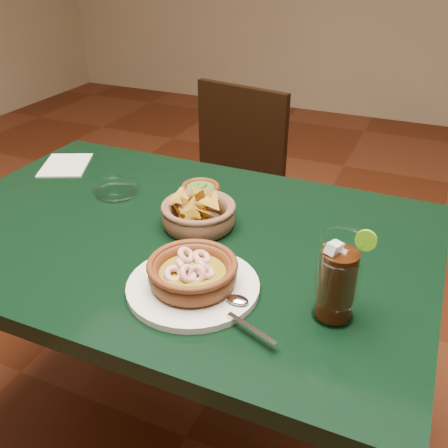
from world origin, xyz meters
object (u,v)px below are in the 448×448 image
at_px(cola_drink, 337,279).
at_px(shrimp_plate, 193,276).
at_px(chip_basket, 198,214).
at_px(dining_table, 175,265).
at_px(dining_chair, 224,195).

bearing_deg(cola_drink, shrimp_plate, -173.02).
xyz_separation_m(chip_basket, cola_drink, (0.37, -0.19, 0.05)).
bearing_deg(dining_table, shrimp_plate, -51.62).
bearing_deg(shrimp_plate, chip_basket, 113.94).
bearing_deg(dining_table, chip_basket, 41.62).
distance_m(dining_chair, chip_basket, 0.76).
distance_m(dining_table, chip_basket, 0.15).
height_order(shrimp_plate, chip_basket, chip_basket).
xyz_separation_m(shrimp_plate, chip_basket, (-0.10, 0.23, 0.00)).
height_order(dining_table, dining_chair, dining_chair).
height_order(dining_table, shrimp_plate, shrimp_plate).
xyz_separation_m(dining_chair, chip_basket, (0.23, -0.66, 0.30)).
bearing_deg(cola_drink, dining_table, 159.81).
relative_size(dining_table, chip_basket, 5.75).
bearing_deg(dining_table, cola_drink, -20.19).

